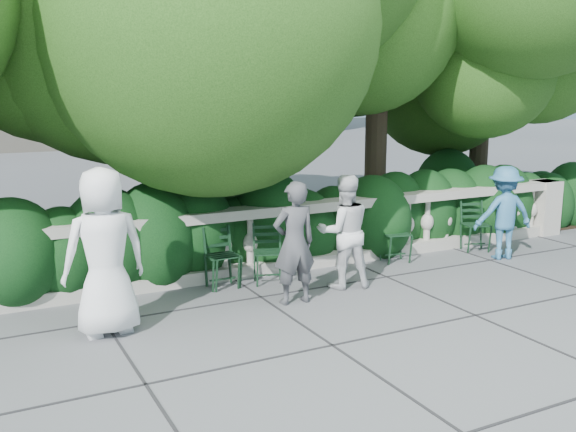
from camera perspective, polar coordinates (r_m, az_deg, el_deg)
name	(u,v)px	position (r m, az deg, el deg)	size (l,w,h in m)	color
ground	(325,310)	(7.97, 3.32, -8.33)	(90.00, 90.00, 0.00)	#515259
balustrade	(263,241)	(9.36, -2.24, -2.24)	(12.00, 0.44, 1.00)	#9E998E
shrub_hedge	(232,255)	(10.55, -4.98, -3.45)	(15.00, 2.60, 1.70)	black
tree_canopy	(263,6)	(10.74, -2.21, 18.15)	(15.04, 6.52, 6.78)	#3F3023
chair_b	(228,290)	(8.74, -5.33, -6.58)	(0.44, 0.48, 0.84)	black
chair_c	(270,286)	(8.87, -1.59, -6.25)	(0.44, 0.48, 0.84)	black
chair_d	(226,291)	(8.72, -5.55, -6.61)	(0.44, 0.48, 0.84)	black
chair_e	(478,253)	(11.08, 16.54, -3.16)	(0.44, 0.48, 0.84)	black
chair_f	(399,264)	(10.11, 9.84, -4.23)	(0.44, 0.48, 0.84)	black
person_businessman	(105,252)	(7.24, -16.00, -3.09)	(0.91, 0.59, 1.86)	white
person_woman_grey	(294,243)	(7.99, 0.56, -2.41)	(0.57, 0.37, 1.56)	#46464B
person_casual_man	(344,232)	(8.69, 5.01, -1.38)	(0.75, 0.59, 1.55)	silver
person_older_blue	(504,213)	(10.70, 18.64, 0.27)	(0.96, 0.55, 1.48)	teal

